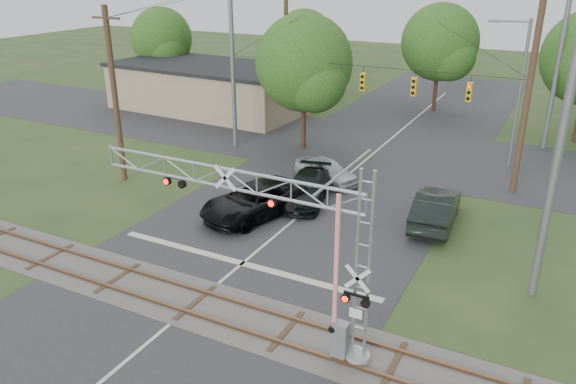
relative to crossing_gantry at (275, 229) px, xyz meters
The scene contains 14 objects.
ground 5.90m from the crossing_gantry, 156.46° to the right, with size 160.00×160.00×0.00m, color #27401D.
road_main 10.09m from the crossing_gantry, 114.29° to the left, with size 14.00×90.00×0.02m, color #2A2A2D.
road_cross 23.06m from the crossing_gantry, 99.58° to the left, with size 90.00×12.00×0.02m, color #2A2A2D.
railroad_track 5.65m from the crossing_gantry, behind, with size 90.00×3.20×0.17m.
crossing_gantry is the anchor object (origin of this frame).
traffic_signal_span 18.63m from the crossing_gantry, 98.79° to the left, with size 19.34×0.36×11.50m.
pickup_black 10.94m from the crossing_gantry, 124.37° to the left, with size 2.84×6.17×1.71m, color black.
car_dark 12.74m from the crossing_gantry, 110.48° to the left, with size 2.16×5.31×1.54m, color black.
sedan_silver 15.79m from the crossing_gantry, 107.02° to the left, with size 1.75×4.35×1.48m, color #AAADB2.
suv_dark 12.63m from the crossing_gantry, 76.94° to the left, with size 1.88×5.40×1.78m, color black.
commercial_building 34.13m from the crossing_gantry, 128.45° to the left, with size 17.88×9.79×4.07m.
streetlight 23.05m from the crossing_gantry, 78.03° to the left, with size 2.49×0.26×9.32m.
utility_poles 21.18m from the crossing_gantry, 92.02° to the left, with size 25.59×26.43×14.22m.
treeline 30.24m from the crossing_gantry, 98.05° to the left, with size 56.55×28.25×9.54m.
Camera 1 is at (11.76, -12.89, 12.32)m, focal length 35.00 mm.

